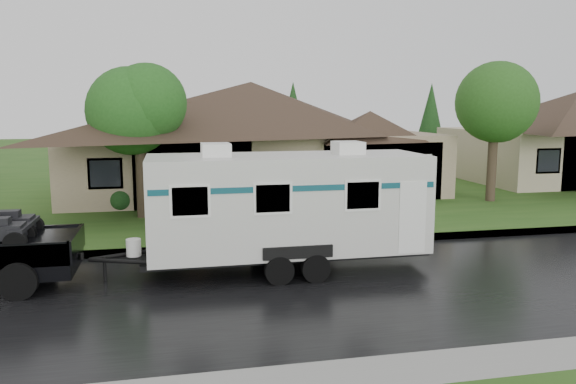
% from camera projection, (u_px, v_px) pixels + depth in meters
% --- Properties ---
extents(ground, '(140.00, 140.00, 0.00)m').
position_uv_depth(ground, '(254.00, 268.00, 15.71)').
color(ground, '#295119').
rests_on(ground, ground).
extents(road, '(140.00, 8.00, 0.01)m').
position_uv_depth(road, '(266.00, 291.00, 13.78)').
color(road, black).
rests_on(road, ground).
extents(curb, '(140.00, 0.50, 0.15)m').
position_uv_depth(curb, '(244.00, 246.00, 17.88)').
color(curb, gray).
rests_on(curb, ground).
extents(lawn, '(140.00, 26.00, 0.15)m').
position_uv_depth(lawn, '(212.00, 189.00, 30.20)').
color(lawn, '#295119').
rests_on(lawn, ground).
extents(house_main, '(19.44, 10.80, 6.90)m').
position_uv_depth(house_main, '(257.00, 124.00, 29.02)').
color(house_main, gray).
rests_on(house_main, lawn).
extents(tree_left_green, '(3.70, 3.70, 6.13)m').
position_uv_depth(tree_left_green, '(139.00, 109.00, 21.64)').
color(tree_left_green, '#382B1E').
rests_on(tree_left_green, lawn).
extents(tree_right_green, '(3.86, 3.86, 6.39)m').
position_uv_depth(tree_right_green, '(495.00, 104.00, 25.44)').
color(tree_right_green, '#382B1E').
rests_on(tree_right_green, lawn).
extents(shrub_row, '(13.60, 1.00, 1.00)m').
position_uv_depth(shrub_row, '(267.00, 194.00, 25.02)').
color(shrub_row, '#143814').
rests_on(shrub_row, lawn).
extents(travel_trailer, '(7.89, 2.77, 3.54)m').
position_uv_depth(travel_trailer, '(287.00, 203.00, 15.31)').
color(travel_trailer, silver).
rests_on(travel_trailer, ground).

